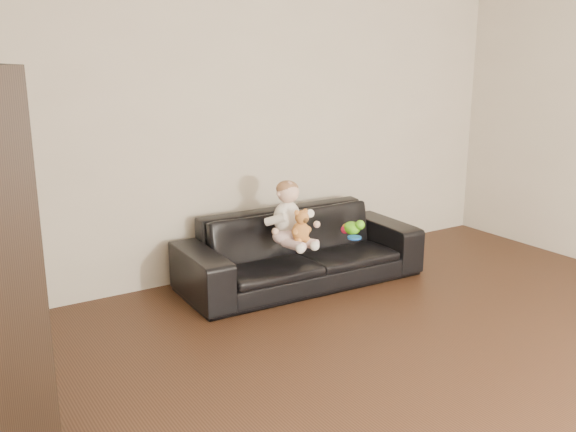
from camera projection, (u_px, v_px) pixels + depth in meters
floor at (528, 423)px, 3.16m from camera, size 5.50×5.50×0.00m
wall_back at (252, 112)px, 5.08m from camera, size 5.00×0.00×5.00m
sofa at (300, 249)px, 5.00m from camera, size 1.92×0.81×0.55m
baby at (289, 217)px, 4.75m from camera, size 0.37×0.44×0.49m
teddy_bear at (301, 227)px, 4.64m from camera, size 0.14×0.14×0.25m
toy_green at (352, 228)px, 5.06m from camera, size 0.17×0.18×0.10m
toy_rattle at (345, 229)px, 5.08m from camera, size 0.08×0.08×0.07m
toy_blue_disc at (354, 238)px, 4.96m from camera, size 0.14×0.14×0.02m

